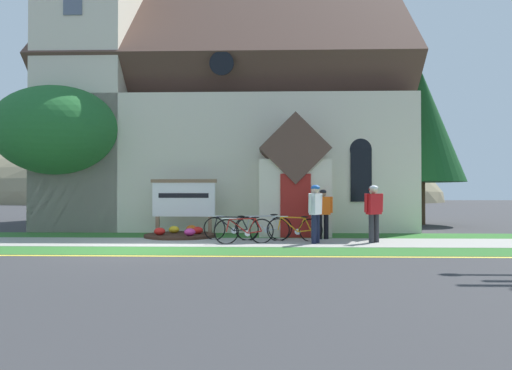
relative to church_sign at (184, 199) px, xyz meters
The scene contains 19 objects.
ground 1.39m from the church_sign, 157.83° to the left, with size 140.00×140.00×0.00m, color #333335.
sidewalk_slab 2.74m from the church_sign, 60.07° to the right, with size 32.00×2.37×0.01m, color #99968E.
grass_verge 4.45m from the church_sign, 73.47° to the right, with size 32.00×1.60×0.01m, color #2D6628.
church_lawn 1.75m from the church_sign, ahead, with size 24.00×1.86×0.01m, color #2D6628.
curb_paint_stripe 5.34m from the church_sign, 76.45° to the right, with size 28.00×0.16×0.01m, color yellow.
church_building 6.90m from the church_sign, 82.45° to the left, with size 15.02×12.31×12.76m.
church_sign is the anchor object (origin of this frame).
flower_bed 1.30m from the church_sign, 88.58° to the right, with size 2.38×2.38×0.34m.
bicycle_green 4.23m from the church_sign, 25.38° to the right, with size 1.70×0.27×0.79m.
bicycle_silver 2.49m from the church_sign, 40.53° to the right, with size 1.77×0.43×0.79m.
bicycle_orange 3.23m from the church_sign, 26.46° to the right, with size 1.80×0.10×0.83m.
bicycle_red 3.39m from the church_sign, 47.00° to the right, with size 1.74×0.43×0.80m.
cyclist_in_blue_jersey 6.37m from the church_sign, ahead, with size 0.29×0.75×1.66m.
cyclist_in_green_jersey 6.41m from the church_sign, 19.22° to the right, with size 0.61×0.43×1.70m.
cyclist_in_yellow_jersey 4.82m from the church_sign, 13.87° to the right, with size 0.63×0.31×1.58m.
cyclist_in_white_jersey 4.92m from the church_sign, 28.67° to the right, with size 0.45×0.67×1.70m.
roadside_conifer 11.82m from the church_sign, 28.29° to the left, with size 3.81×3.81×7.10m.
yard_deciduous_tree 5.72m from the church_sign, 165.88° to the left, with size 4.73×4.73×5.47m.
distant_hill 59.93m from the church_sign, 100.08° to the left, with size 82.42×51.25×22.70m, color #847A5B.
Camera 1 is at (3.50, -11.71, 1.49)m, focal length 31.56 mm.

